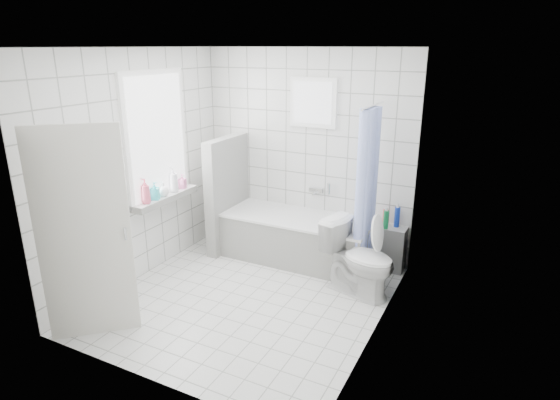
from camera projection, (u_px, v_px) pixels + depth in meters
The scene contains 19 objects.
ground at pixel (248, 297), 5.10m from camera, with size 3.00×3.00×0.00m, color white.
ceiling at pixel (242, 47), 4.28m from camera, with size 3.00×3.00×0.00m, color white.
wall_back at pixel (306, 154), 5.96m from camera, with size 2.80×0.02×2.60m, color white.
wall_front at pixel (140, 234), 3.42m from camera, with size 2.80×0.02×2.60m, color white.
wall_left at pixel (139, 168), 5.29m from camera, with size 0.02×3.00×2.60m, color white.
wall_right at pixel (383, 203), 4.09m from camera, with size 0.02×3.00×2.60m, color white.
window_left at pixel (158, 137), 5.43m from camera, with size 0.01×0.90×1.40m, color white.
window_back at pixel (313, 103), 5.67m from camera, with size 0.50×0.01×0.50m, color white.
window_sill at pixel (166, 198), 5.64m from camera, with size 0.18×1.02×0.08m, color white.
door at pixel (84, 236), 4.17m from camera, with size 0.04×0.80×2.00m, color silver.
bathtub at pixel (298, 238), 5.93m from camera, with size 1.88×0.77×0.58m.
partition_wall at pixel (227, 194), 6.17m from camera, with size 0.15×0.85×1.50m, color white.
tiled_ledge at pixel (388, 248), 5.68m from camera, with size 0.40×0.24×0.55m, color white.
toilet at pixel (359, 259), 5.08m from camera, with size 0.46×0.81×0.82m, color white.
curtain_rod at pixel (373, 106), 4.99m from camera, with size 0.02×0.02×0.80m, color silver.
shower_curtain at pixel (365, 189), 5.17m from camera, with size 0.14×0.48×1.78m, color #5571FB, non-canonical shape.
tub_faucet at pixel (316, 190), 6.00m from camera, with size 0.18×0.06×0.06m, color silver.
sill_bottles at pixel (163, 186), 5.55m from camera, with size 0.17×0.77×0.32m.
ledge_bottles at pixel (390, 218), 5.56m from camera, with size 0.20×0.18×0.25m.
Camera 1 is at (2.34, -3.86, 2.62)m, focal length 30.00 mm.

